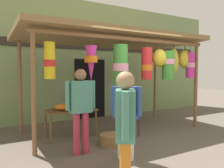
# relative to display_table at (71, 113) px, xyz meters

# --- Properties ---
(ground_plane) EXTENTS (30.00, 30.00, 0.00)m
(ground_plane) POSITION_rel_display_table_xyz_m (1.33, -0.72, -0.60)
(ground_plane) COLOR #60564C
(shop_facade) EXTENTS (10.88, 0.29, 3.93)m
(shop_facade) POSITION_rel_display_table_xyz_m (1.33, 1.99, 1.36)
(shop_facade) COLOR #7A9360
(shop_facade) RESTS_ON ground_plane
(market_stall_canopy) EXTENTS (4.94, 2.25, 2.58)m
(market_stall_canopy) POSITION_rel_display_table_xyz_m (1.36, -0.15, 1.62)
(market_stall_canopy) COLOR brown
(market_stall_canopy) RESTS_ON ground_plane
(display_table) EXTENTS (1.19, 0.60, 0.68)m
(display_table) POSITION_rel_display_table_xyz_m (0.00, 0.00, 0.00)
(display_table) COLOR brown
(display_table) RESTS_ON ground_plane
(flower_heap_on_table) EXTENTS (0.62, 0.43, 0.16)m
(flower_heap_on_table) POSITION_rel_display_table_xyz_m (-0.08, -0.05, 0.16)
(flower_heap_on_table) COLOR orange
(flower_heap_on_table) RESTS_ON display_table
(folding_chair) EXTENTS (0.43, 0.43, 0.84)m
(folding_chair) POSITION_rel_display_table_xyz_m (1.19, -0.61, -0.09)
(folding_chair) COLOR #2347A8
(folding_chair) RESTS_ON ground_plane
(wicker_basket_by_table) EXTENTS (0.53, 0.53, 0.23)m
(wicker_basket_by_table) POSITION_rel_display_table_xyz_m (0.58, -0.96, -0.48)
(wicker_basket_by_table) COLOR olive
(wicker_basket_by_table) RESTS_ON ground_plane
(vendor_in_orange) EXTENTS (0.59, 0.23, 1.63)m
(vendor_in_orange) POSITION_rel_display_table_xyz_m (-0.21, -1.16, 0.36)
(vendor_in_orange) COLOR #B23347
(vendor_in_orange) RESTS_ON ground_plane
(customer_foreground) EXTENTS (0.40, 0.51, 1.58)m
(customer_foreground) POSITION_rel_display_table_xyz_m (-0.37, -2.93, 0.33)
(customer_foreground) COLOR orange
(customer_foreground) RESTS_ON ground_plane
(shopper_by_bananas) EXTENTS (0.41, 0.50, 1.52)m
(shopper_by_bananas) POSITION_rel_display_table_xyz_m (0.39, -1.80, 0.29)
(shopper_by_bananas) COLOR silver
(shopper_by_bananas) RESTS_ON ground_plane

